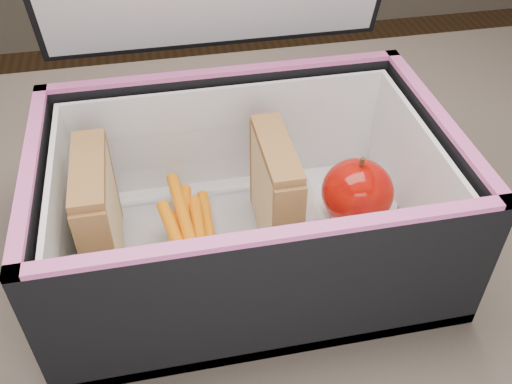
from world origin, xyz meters
TOP-DOWN VIEW (x-y plane):
  - kitchen_table at (0.00, 0.00)m, footprint 1.20×0.80m
  - lunch_bag at (0.00, 0.02)m, footprint 0.33×0.28m
  - plastic_tub at (-0.05, 0.02)m, footprint 0.19×0.14m
  - sandwich_left at (-0.12, 0.02)m, footprint 0.03×0.09m
  - sandwich_right at (0.03, 0.02)m, footprint 0.03×0.09m
  - carrot_sticks at (-0.05, 0.02)m, footprint 0.05×0.15m
  - paper_napkin at (0.10, 0.02)m, footprint 0.10×0.11m
  - red_apple at (0.10, 0.02)m, footprint 0.07×0.07m

SIDE VIEW (x-z plane):
  - kitchen_table at x=0.00m, z-range 0.28..1.03m
  - paper_napkin at x=0.10m, z-range 0.77..0.77m
  - carrot_sticks at x=-0.05m, z-range 0.77..0.80m
  - red_apple at x=0.10m, z-range 0.77..0.84m
  - plastic_tub at x=-0.05m, z-range 0.77..0.84m
  - sandwich_right at x=0.03m, z-range 0.77..0.87m
  - sandwich_left at x=-0.12m, z-range 0.77..0.87m
  - lunch_bag at x=0.00m, z-range 0.66..0.99m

